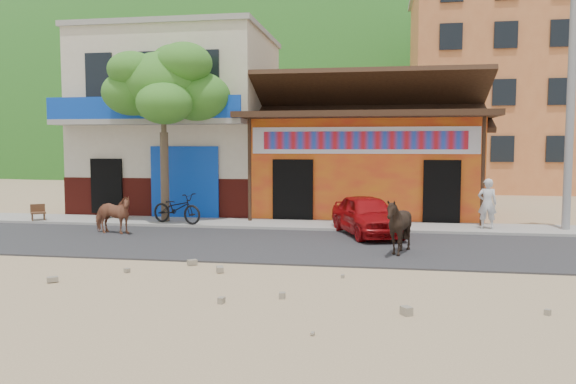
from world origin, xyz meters
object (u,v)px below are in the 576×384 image
object	(u,v)px
tree	(164,132)
red_car	(367,215)
cow_dark	(399,226)
cow_tan	(112,215)
cafe_chair_right	(38,205)
cafe_chair_left	(106,206)
pedestrian	(487,204)
scooter	(177,208)
utility_pole	(571,97)

from	to	relation	value
tree	red_car	distance (m)	7.39
cow_dark	cow_tan	bearing A→B (deg)	-132.92
cafe_chair_right	cafe_chair_left	bearing A→B (deg)	-13.22
cow_dark	red_car	bearing A→B (deg)	165.70
cow_tan	cow_dark	distance (m)	8.55
pedestrian	cafe_chair_left	size ratio (longest dim) A/B	1.74
cafe_chair_left	red_car	bearing A→B (deg)	-8.37
red_car	tree	bearing A→B (deg)	147.55
pedestrian	cafe_chair_right	bearing A→B (deg)	6.64
scooter	tree	bearing A→B (deg)	68.51
cow_tan	utility_pole	bearing A→B (deg)	-70.96
pedestrian	cafe_chair_left	distance (m)	12.83
red_car	cafe_chair_right	world-z (taller)	red_car
tree	utility_pole	size ratio (longest dim) A/B	0.75
utility_pole	cafe_chair_right	size ratio (longest dim) A/B	7.90
utility_pole	cafe_chair_right	bearing A→B (deg)	-177.67
red_car	cow_tan	bearing A→B (deg)	166.79
tree	cafe_chair_right	distance (m)	5.08
cow_tan	cafe_chair_right	bearing A→B (deg)	70.83
scooter	cafe_chair_left	size ratio (longest dim) A/B	2.14
cow_tan	scooter	distance (m)	2.31
tree	cow_dark	size ratio (longest dim) A/B	4.37
scooter	cafe_chair_right	size ratio (longest dim) A/B	1.88
utility_pole	cafe_chair_right	distance (m)	17.57
red_car	scooter	world-z (taller)	red_car
cow_dark	cafe_chair_right	distance (m)	12.62
utility_pole	cow_dark	xyz separation A→B (m)	(-5.16, -4.45, -3.39)
tree	red_car	size ratio (longest dim) A/B	1.72
red_car	pedestrian	bearing A→B (deg)	-0.25
tree	scooter	distance (m)	2.62
red_car	cafe_chair_right	distance (m)	11.25
cow_dark	pedestrian	world-z (taller)	pedestrian
cow_tan	cafe_chair_right	distance (m)	4.16
pedestrian	cow_tan	bearing A→B (deg)	16.86
cafe_chair_right	utility_pole	bearing A→B (deg)	-34.52
tree	scooter	bearing A→B (deg)	-39.81
utility_pole	pedestrian	xyz separation A→B (m)	(-2.36, -0.24, -3.23)
cow_tan	cow_dark	size ratio (longest dim) A/B	1.00
utility_pole	red_car	bearing A→B (deg)	-165.01
utility_pole	pedestrian	world-z (taller)	utility_pole
utility_pole	cow_dark	distance (m)	7.61
cow_tan	cow_dark	bearing A→B (deg)	-94.37
utility_pole	cafe_chair_left	distance (m)	15.58
utility_pole	red_car	distance (m)	7.11
red_car	utility_pole	bearing A→B (deg)	-5.84
cow_tan	red_car	size ratio (longest dim) A/B	0.39
tree	cafe_chair_right	bearing A→B (deg)	-173.52
pedestrian	cafe_chair_left	world-z (taller)	pedestrian
scooter	red_car	bearing A→B (deg)	-79.94
red_car	pedestrian	xyz separation A→B (m)	(3.63, 1.36, 0.26)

